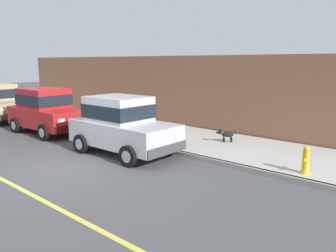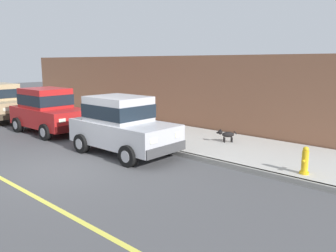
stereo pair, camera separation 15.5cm
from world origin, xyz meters
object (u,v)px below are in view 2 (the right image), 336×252
object	(u,v)px
fire_hydrant	(305,161)
car_red_hatchback	(48,110)
car_silver_hatchback	(122,124)
car_tan_hatchback	(0,102)
dog_black	(226,134)

from	to	relation	value
fire_hydrant	car_red_hatchback	bearing A→B (deg)	97.87
car_silver_hatchback	car_tan_hatchback	distance (m)	9.55
car_silver_hatchback	car_tan_hatchback	bearing A→B (deg)	90.29
dog_black	fire_hydrant	size ratio (longest dim) A/B	0.81
dog_black	car_red_hatchback	bearing A→B (deg)	113.95
car_tan_hatchback	dog_black	size ratio (longest dim) A/B	6.47
dog_black	fire_hydrant	xyz separation A→B (m)	(-1.64, -3.42, 0.05)
dog_black	car_tan_hatchback	bearing A→B (deg)	105.49
car_red_hatchback	car_tan_hatchback	bearing A→B (deg)	91.61
car_silver_hatchback	car_tan_hatchback	world-z (taller)	same
fire_hydrant	car_tan_hatchback	bearing A→B (deg)	95.94
car_silver_hatchback	dog_black	size ratio (longest dim) A/B	6.47
car_red_hatchback	car_silver_hatchback	bearing A→B (deg)	-90.96
dog_black	fire_hydrant	world-z (taller)	fire_hydrant
car_red_hatchback	fire_hydrant	xyz separation A→B (m)	(1.43, -10.33, -0.50)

